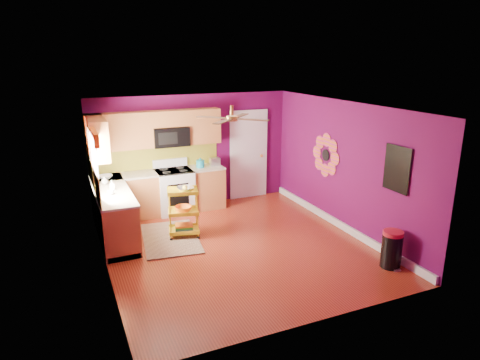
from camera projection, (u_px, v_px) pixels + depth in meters
name	position (u px, v px, depth m)	size (l,w,h in m)	color
ground	(237.00, 246.00, 7.72)	(5.00, 5.00, 0.00)	maroon
room_envelope	(238.00, 158.00, 7.27)	(4.54, 5.04, 2.52)	#5B0A48
lower_cabinets	(141.00, 202.00, 8.68)	(2.81, 2.31, 0.94)	#9C572A
electric_range	(174.00, 191.00, 9.28)	(0.76, 0.66, 1.13)	white
upper_cabinetry	(138.00, 133.00, 8.65)	(2.80, 2.30, 1.26)	#9C572A
left_window	(93.00, 151.00, 7.30)	(0.08, 1.35, 1.08)	white
panel_door	(248.00, 156.00, 10.11)	(0.95, 0.11, 2.15)	white
right_wall_art	(355.00, 161.00, 7.86)	(0.04, 2.74, 1.04)	black
ceiling_fan	(232.00, 118.00, 7.25)	(1.01, 1.01, 0.26)	#BF8C3F
shag_rug	(171.00, 238.00, 8.02)	(0.99, 1.62, 0.02)	#331B11
rolling_cart	(184.00, 210.00, 7.99)	(0.64, 0.52, 1.02)	yellow
trash_can	(392.00, 249.00, 6.88)	(0.39, 0.40, 0.62)	black
teal_kettle	(200.00, 164.00, 9.37)	(0.18, 0.18, 0.21)	teal
toaster	(215.00, 162.00, 9.51)	(0.22, 0.15, 0.18)	beige
soap_bottle_a	(112.00, 185.00, 7.79)	(0.08, 0.08, 0.18)	#EA3F72
soap_bottle_b	(105.00, 180.00, 8.14)	(0.12, 0.12, 0.16)	white
counter_dish	(105.00, 177.00, 8.54)	(0.28, 0.28, 0.07)	white
counter_cup	(111.00, 192.00, 7.56)	(0.11, 0.11, 0.09)	white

